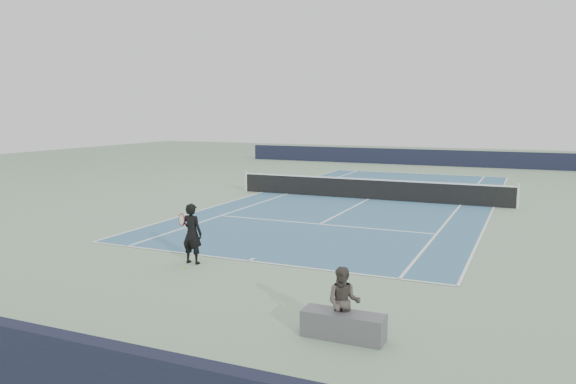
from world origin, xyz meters
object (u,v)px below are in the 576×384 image
at_px(tennis_player, 192,233).
at_px(tennis_ball, 186,267).
at_px(tennis_net, 369,189).
at_px(spectator_bench, 343,313).

relative_size(tennis_player, tennis_ball, 24.32).
relative_size(tennis_net, tennis_player, 7.91).
relative_size(tennis_ball, spectator_bench, 0.04).
height_order(tennis_net, tennis_player, tennis_player).
bearing_deg(tennis_net, spectator_bench, -75.86).
relative_size(tennis_net, spectator_bench, 8.28).
distance_m(tennis_ball, spectator_bench, 5.84).
bearing_deg(tennis_player, tennis_net, 84.21).
bearing_deg(tennis_ball, tennis_net, 84.89).
bearing_deg(spectator_bench, tennis_ball, 152.45).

